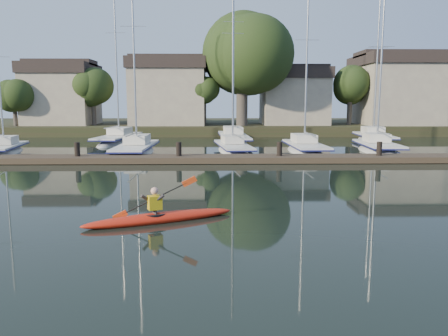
{
  "coord_description": "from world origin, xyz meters",
  "views": [
    {
      "loc": [
        -0.8,
        -11.8,
        3.61
      ],
      "look_at": [
        -0.51,
        3.84,
        1.2
      ],
      "focal_mm": 35.0,
      "sensor_mm": 36.0,
      "label": 1
    }
  ],
  "objects_px": {
    "sailboat_7": "(373,144)",
    "kayak": "(159,216)",
    "sailboat_4": "(377,155)",
    "sailboat_6": "(233,144)",
    "sailboat_0": "(4,156)",
    "sailboat_1": "(136,157)",
    "sailboat_3": "(305,155)",
    "sailboat_2": "(233,154)",
    "sailboat_5": "(118,145)",
    "dock": "(229,159)"
  },
  "relations": [
    {
      "from": "dock",
      "to": "sailboat_0",
      "type": "xyz_separation_m",
      "value": [
        -15.62,
        4.74,
        -0.39
      ]
    },
    {
      "from": "sailboat_2",
      "to": "sailboat_3",
      "type": "xyz_separation_m",
      "value": [
        5.1,
        -0.31,
        -0.02
      ]
    },
    {
      "from": "kayak",
      "to": "sailboat_4",
      "type": "bearing_deg",
      "value": 30.69
    },
    {
      "from": "sailboat_3",
      "to": "sailboat_4",
      "type": "relative_size",
      "value": 1.05
    },
    {
      "from": "sailboat_2",
      "to": "sailboat_5",
      "type": "height_order",
      "value": "sailboat_5"
    },
    {
      "from": "sailboat_2",
      "to": "sailboat_7",
      "type": "relative_size",
      "value": 0.99
    },
    {
      "from": "kayak",
      "to": "sailboat_5",
      "type": "distance_m",
      "value": 26.33
    },
    {
      "from": "sailboat_0",
      "to": "sailboat_4",
      "type": "xyz_separation_m",
      "value": [
        26.41,
        0.32,
        -0.02
      ]
    },
    {
      "from": "sailboat_0",
      "to": "sailboat_4",
      "type": "distance_m",
      "value": 26.41
    },
    {
      "from": "kayak",
      "to": "sailboat_4",
      "type": "relative_size",
      "value": 0.35
    },
    {
      "from": "dock",
      "to": "sailboat_1",
      "type": "height_order",
      "value": "sailboat_1"
    },
    {
      "from": "sailboat_4",
      "to": "sailboat_6",
      "type": "relative_size",
      "value": 0.73
    },
    {
      "from": "sailboat_2",
      "to": "sailboat_4",
      "type": "relative_size",
      "value": 1.1
    },
    {
      "from": "kayak",
      "to": "sailboat_3",
      "type": "relative_size",
      "value": 0.34
    },
    {
      "from": "dock",
      "to": "sailboat_5",
      "type": "distance_m",
      "value": 15.56
    },
    {
      "from": "kayak",
      "to": "sailboat_6",
      "type": "relative_size",
      "value": 0.26
    },
    {
      "from": "sailboat_4",
      "to": "sailboat_5",
      "type": "bearing_deg",
      "value": 164.45
    },
    {
      "from": "sailboat_3",
      "to": "sailboat_0",
      "type": "bearing_deg",
      "value": 179.37
    },
    {
      "from": "kayak",
      "to": "sailboat_7",
      "type": "relative_size",
      "value": 0.32
    },
    {
      "from": "sailboat_5",
      "to": "sailboat_7",
      "type": "height_order",
      "value": "sailboat_5"
    },
    {
      "from": "dock",
      "to": "sailboat_3",
      "type": "bearing_deg",
      "value": 41.58
    },
    {
      "from": "kayak",
      "to": "sailboat_3",
      "type": "bearing_deg",
      "value": 42.86
    },
    {
      "from": "sailboat_2",
      "to": "sailboat_6",
      "type": "distance_m",
      "value": 7.6
    },
    {
      "from": "sailboat_4",
      "to": "sailboat_5",
      "type": "relative_size",
      "value": 0.8
    },
    {
      "from": "sailboat_1",
      "to": "sailboat_3",
      "type": "height_order",
      "value": "sailboat_1"
    },
    {
      "from": "sailboat_3",
      "to": "sailboat_5",
      "type": "bearing_deg",
      "value": 152.08
    },
    {
      "from": "sailboat_0",
      "to": "sailboat_1",
      "type": "height_order",
      "value": "sailboat_1"
    },
    {
      "from": "sailboat_1",
      "to": "sailboat_7",
      "type": "distance_m",
      "value": 21.39
    },
    {
      "from": "sailboat_1",
      "to": "sailboat_2",
      "type": "xyz_separation_m",
      "value": [
        6.74,
        1.0,
        0.02
      ]
    },
    {
      "from": "kayak",
      "to": "sailboat_3",
      "type": "height_order",
      "value": "sailboat_3"
    },
    {
      "from": "kayak",
      "to": "sailboat_0",
      "type": "bearing_deg",
      "value": 103.56
    },
    {
      "from": "sailboat_5",
      "to": "sailboat_7",
      "type": "relative_size",
      "value": 1.12
    },
    {
      "from": "dock",
      "to": "sailboat_4",
      "type": "height_order",
      "value": "sailboat_4"
    },
    {
      "from": "kayak",
      "to": "sailboat_6",
      "type": "distance_m",
      "value": 26.02
    },
    {
      "from": "dock",
      "to": "sailboat_2",
      "type": "bearing_deg",
      "value": 85.16
    },
    {
      "from": "sailboat_1",
      "to": "sailboat_6",
      "type": "distance_m",
      "value": 11.13
    },
    {
      "from": "dock",
      "to": "sailboat_7",
      "type": "height_order",
      "value": "sailboat_7"
    },
    {
      "from": "sailboat_3",
      "to": "sailboat_4",
      "type": "bearing_deg",
      "value": 0.39
    },
    {
      "from": "sailboat_0",
      "to": "sailboat_1",
      "type": "relative_size",
      "value": 0.78
    },
    {
      "from": "sailboat_3",
      "to": "sailboat_7",
      "type": "xyz_separation_m",
      "value": [
        7.77,
        7.85,
        -0.01
      ]
    },
    {
      "from": "sailboat_4",
      "to": "sailboat_5",
      "type": "height_order",
      "value": "sailboat_5"
    },
    {
      "from": "sailboat_0",
      "to": "sailboat_1",
      "type": "distance_m",
      "value": 9.33
    },
    {
      "from": "sailboat_5",
      "to": "sailboat_6",
      "type": "distance_m",
      "value": 10.12
    },
    {
      "from": "sailboat_1",
      "to": "sailboat_6",
      "type": "relative_size",
      "value": 0.83
    },
    {
      "from": "kayak",
      "to": "sailboat_1",
      "type": "distance_m",
      "value": 17.63
    },
    {
      "from": "dock",
      "to": "sailboat_5",
      "type": "xyz_separation_m",
      "value": [
        -9.34,
        12.44,
        -0.4
      ]
    },
    {
      "from": "sailboat_0",
      "to": "sailboat_7",
      "type": "relative_size",
      "value": 0.8
    },
    {
      "from": "sailboat_7",
      "to": "kayak",
      "type": "bearing_deg",
      "value": -116.3
    },
    {
      "from": "sailboat_5",
      "to": "sailboat_2",
      "type": "bearing_deg",
      "value": -30.43
    },
    {
      "from": "kayak",
      "to": "dock",
      "type": "height_order",
      "value": "kayak"
    }
  ]
}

